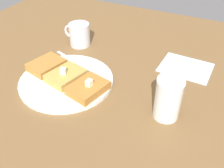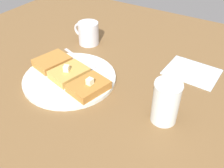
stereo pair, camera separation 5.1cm
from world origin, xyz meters
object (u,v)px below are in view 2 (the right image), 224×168
Objects in this scene: fork at (82,59)px; napkin at (192,72)px; plate at (70,78)px; syrup_jar at (165,104)px; coffee_mug at (88,33)px.

napkin is at bearing -157.07° from fork.
plate is 1.71× the size of fork.
plate is 2.47× the size of syrup_jar.
napkin is (-31.66, -13.39, -1.17)cm from fork.
syrup_jar is 43.55cm from coffee_mug.
coffee_mug reaches higher than plate.
napkin is at bearing -89.53° from syrup_jar.
coffee_mug is (37.63, 1.46, 3.80)cm from napkin.
coffee_mug is (8.51, -20.97, 3.31)cm from plate.
napkin is at bearing -177.78° from coffee_mug.
syrup_jar is 0.71× the size of napkin.
plate is at bearing -1.18° from syrup_jar.
coffee_mug is at bearing 2.22° from napkin.
plate is 1.75× the size of napkin.
coffee_mug is at bearing -63.42° from fork.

